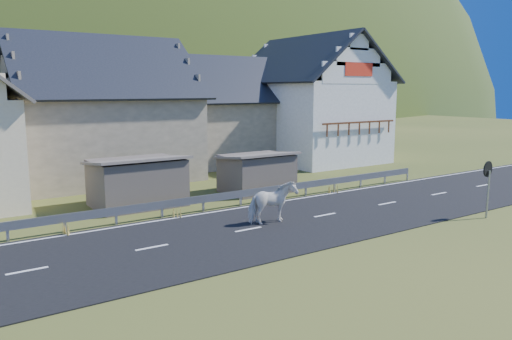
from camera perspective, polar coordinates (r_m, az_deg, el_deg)
ground at (r=19.64m, az=-0.89°, el=-6.92°), size 160.00×160.00×0.00m
road at (r=19.63m, az=-0.89°, el=-6.86°), size 60.00×7.00×0.04m
lane_markings at (r=19.63m, az=-0.89°, el=-6.79°), size 60.00×6.60×0.01m
guardrail at (r=22.57m, az=-6.05°, el=-3.36°), size 28.10×0.09×0.75m
shed_left at (r=24.18m, az=-13.43°, el=-1.42°), size 4.30×3.30×2.40m
shed_right at (r=26.73m, az=0.09°, el=-0.38°), size 3.80×2.90×2.20m
house_stone_a at (r=32.16m, az=-17.46°, el=7.33°), size 10.80×9.80×8.90m
house_stone_b at (r=38.08m, az=-3.69°, el=7.36°), size 9.80×8.80×8.10m
house_white at (r=39.11m, az=6.26°, el=8.58°), size 8.80×10.80×9.70m
horse at (r=20.31m, az=1.87°, el=-3.77°), size 1.01×2.06×1.71m
traffic_mirror at (r=23.33m, az=24.96°, el=-0.67°), size 0.68×0.20×2.46m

